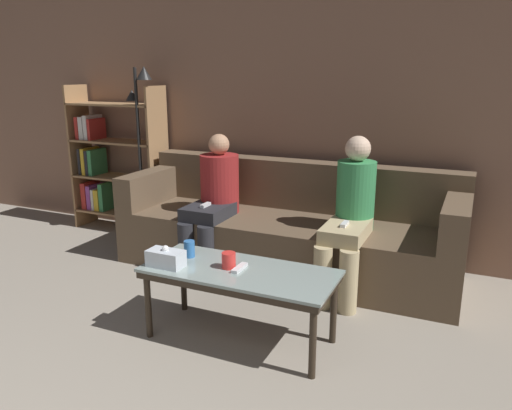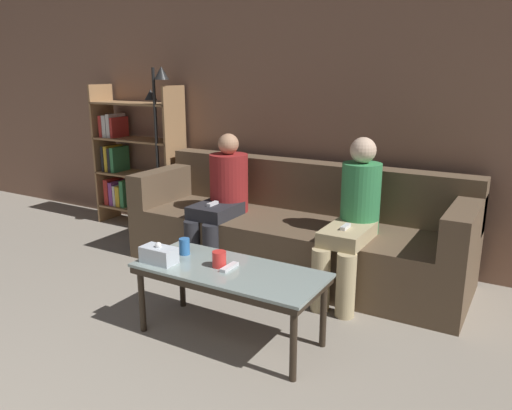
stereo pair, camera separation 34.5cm
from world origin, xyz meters
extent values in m
cube|color=#8C6651|center=(0.00, 4.19, 1.30)|extent=(12.00, 0.06, 2.60)
cube|color=brown|center=(0.00, 3.63, 0.22)|extent=(2.74, 0.87, 0.44)
cube|color=brown|center=(0.00, 3.96, 0.65)|extent=(2.74, 0.20, 0.41)
cube|color=brown|center=(-1.28, 3.63, 0.59)|extent=(0.18, 0.87, 0.29)
cube|color=brown|center=(1.28, 3.63, 0.59)|extent=(0.18, 0.87, 0.29)
cube|color=#8C9E99|center=(0.15, 2.47, 0.45)|extent=(1.15, 0.50, 0.02)
cube|color=#2D2319|center=(0.15, 2.47, 0.42)|extent=(1.13, 0.49, 0.04)
cylinder|color=#2D2319|center=(-0.37, 2.27, 0.20)|extent=(0.04, 0.04, 0.40)
cylinder|color=#2D2319|center=(0.68, 2.27, 0.20)|extent=(0.04, 0.04, 0.40)
cylinder|color=#2D2319|center=(-0.37, 2.67, 0.20)|extent=(0.04, 0.04, 0.40)
cylinder|color=#2D2319|center=(0.68, 2.67, 0.20)|extent=(0.04, 0.04, 0.40)
cylinder|color=red|center=(0.09, 2.47, 0.51)|extent=(0.08, 0.08, 0.10)
cylinder|color=#3372BF|center=(-0.23, 2.53, 0.51)|extent=(0.07, 0.07, 0.11)
cube|color=silver|center=(-0.27, 2.34, 0.51)|extent=(0.22, 0.12, 0.10)
sphere|color=white|center=(-0.27, 2.34, 0.57)|extent=(0.04, 0.04, 0.04)
cube|color=white|center=(0.15, 2.47, 0.47)|extent=(0.04, 0.15, 0.02)
cube|color=#9E754C|center=(-2.42, 3.96, 0.73)|extent=(0.02, 0.32, 1.46)
cube|color=#9E754C|center=(-1.45, 3.96, 0.73)|extent=(0.02, 0.32, 1.46)
cube|color=#9E754C|center=(-1.93, 3.96, 0.18)|extent=(0.98, 0.32, 0.02)
cube|color=red|center=(-2.33, 3.96, 0.33)|extent=(0.06, 0.24, 0.27)
cube|color=#8E4293|center=(-2.27, 3.96, 0.32)|extent=(0.05, 0.24, 0.25)
cube|color=silver|center=(-2.22, 3.96, 0.30)|extent=(0.03, 0.24, 0.22)
cube|color=gold|center=(-2.17, 3.96, 0.30)|extent=(0.06, 0.24, 0.22)
cube|color=#38844C|center=(-2.10, 3.96, 0.34)|extent=(0.05, 0.24, 0.29)
cube|color=#9E754C|center=(-1.93, 3.96, 0.55)|extent=(0.98, 0.32, 0.02)
cube|color=#232328|center=(-2.35, 3.96, 0.69)|extent=(0.03, 0.24, 0.27)
cube|color=gold|center=(-2.30, 3.96, 0.69)|extent=(0.04, 0.24, 0.27)
cube|color=#232328|center=(-2.25, 3.96, 0.68)|extent=(0.03, 0.24, 0.25)
cube|color=#38844C|center=(-2.21, 3.96, 0.69)|extent=(0.05, 0.24, 0.26)
cube|color=#9E754C|center=(-1.93, 3.96, 0.91)|extent=(0.98, 0.32, 0.02)
cube|color=red|center=(-2.34, 3.96, 1.03)|extent=(0.04, 0.24, 0.22)
cube|color=silver|center=(-2.29, 3.96, 1.04)|extent=(0.05, 0.24, 0.23)
cube|color=silver|center=(-2.23, 3.96, 1.04)|extent=(0.05, 0.24, 0.24)
cube|color=red|center=(-2.18, 3.96, 1.03)|extent=(0.03, 0.24, 0.21)
cube|color=#9E754C|center=(-1.93, 3.96, 1.28)|extent=(0.98, 0.32, 0.02)
cylinder|color=black|center=(-1.55, 3.81, 0.01)|extent=(0.26, 0.26, 0.02)
cylinder|color=black|center=(-1.55, 3.81, 0.81)|extent=(0.03, 0.03, 1.63)
cone|color=black|center=(-1.45, 3.81, 1.58)|extent=(0.14, 0.14, 0.12)
cone|color=black|center=(-1.63, 3.85, 1.38)|extent=(0.12, 0.12, 0.10)
cylinder|color=#28282D|center=(-0.66, 3.17, 0.22)|extent=(0.13, 0.13, 0.44)
cylinder|color=#28282D|center=(-0.48, 3.17, 0.22)|extent=(0.13, 0.13, 0.44)
cube|color=#28282D|center=(-0.57, 3.37, 0.50)|extent=(0.32, 0.41, 0.10)
cylinder|color=maroon|center=(-0.57, 3.58, 0.69)|extent=(0.32, 0.32, 0.48)
sphere|color=tan|center=(-0.57, 3.58, 1.01)|extent=(0.17, 0.17, 0.17)
cube|color=white|center=(-0.57, 3.33, 0.56)|extent=(0.04, 0.12, 0.02)
cylinder|color=tan|center=(0.48, 3.09, 0.22)|extent=(0.13, 0.13, 0.44)
cylinder|color=tan|center=(0.66, 3.09, 0.22)|extent=(0.13, 0.13, 0.44)
cube|color=tan|center=(0.57, 3.34, 0.50)|extent=(0.28, 0.48, 0.10)
cylinder|color=#388E51|center=(0.57, 3.58, 0.70)|extent=(0.28, 0.28, 0.51)
sphere|color=beige|center=(0.57, 3.58, 1.05)|extent=(0.19, 0.19, 0.19)
cube|color=white|center=(0.57, 3.29, 0.56)|extent=(0.04, 0.12, 0.02)
camera|label=1|loc=(1.37, 0.01, 1.59)|focal=35.00mm
camera|label=2|loc=(1.68, 0.17, 1.59)|focal=35.00mm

